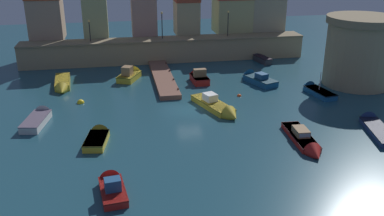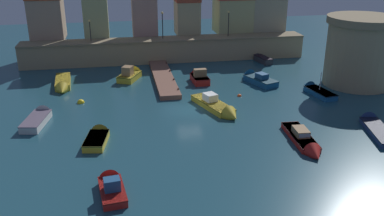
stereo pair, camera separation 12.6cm
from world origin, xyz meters
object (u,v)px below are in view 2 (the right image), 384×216
moored_boat_10 (39,117)px  moored_boat_3 (111,185)px  moored_boat_11 (199,77)px  mooring_buoy_1 (172,84)px  moored_boat_2 (98,136)px  moored_boat_4 (131,74)px  fortress_tower (360,51)px  mooring_buoy_2 (81,103)px  moored_boat_8 (63,84)px  moored_boat_9 (315,90)px  quay_lamp_1 (162,21)px  moored_boat_6 (256,78)px  quay_lamp_2 (229,19)px  moored_boat_1 (305,142)px  moored_boat_5 (261,59)px  quay_lamp_0 (90,27)px  moored_boat_0 (219,108)px  mooring_buoy_0 (239,96)px  moored_boat_7 (374,126)px

moored_boat_10 → moored_boat_3: bearing=-143.3°
moored_boat_11 → mooring_buoy_1: size_ratio=5.43×
moored_boat_2 → moored_boat_4: (3.60, 17.23, 0.20)m
fortress_tower → mooring_buoy_2: 32.22m
moored_boat_8 → moored_boat_2: bearing=11.9°
mooring_buoy_1 → moored_boat_4: bearing=147.7°
moored_boat_2 → mooring_buoy_2: size_ratio=5.91×
moored_boat_3 → moored_boat_9: moored_boat_9 is taller
moored_boat_3 → moored_boat_11: size_ratio=1.09×
moored_boat_10 → quay_lamp_1: bearing=-25.6°
moored_boat_6 → moored_boat_11: (-6.79, 1.51, 0.09)m
quay_lamp_2 → moored_boat_4: quay_lamp_2 is taller
moored_boat_3 → moored_boat_10: moored_boat_3 is taller
moored_boat_1 → moored_boat_4: bearing=-144.4°
mooring_buoy_2 → moored_boat_6: bearing=10.2°
moored_boat_2 → moored_boat_3: size_ratio=0.98×
moored_boat_5 → moored_boat_6: (-3.67, -8.73, -0.01)m
quay_lamp_2 → mooring_buoy_1: 15.33m
moored_boat_4 → moored_boat_5: moored_boat_4 is taller
quay_lamp_1 → moored_boat_2: 26.74m
quay_lamp_0 → moored_boat_8: quay_lamp_0 is taller
moored_boat_4 → moored_boat_10: size_ratio=0.87×
moored_boat_6 → moored_boat_10: moored_boat_6 is taller
moored_boat_0 → moored_boat_3: size_ratio=1.62×
quay_lamp_2 → moored_boat_6: bearing=-87.5°
moored_boat_5 → mooring_buoy_2: moored_boat_5 is taller
fortress_tower → moored_boat_0: bearing=-163.2°
quay_lamp_0 → moored_boat_10: (-4.23, -19.57, -4.85)m
mooring_buoy_2 → moored_boat_2: bearing=-77.7°
moored_boat_1 → mooring_buoy_2: size_ratio=9.03×
moored_boat_0 → moored_boat_11: bearing=161.6°
moored_boat_1 → mooring_buoy_1: 20.38m
moored_boat_2 → moored_boat_3: moored_boat_3 is taller
mooring_buoy_0 → moored_boat_1: bearing=-81.0°
moored_boat_1 → mooring_buoy_1: bearing=-151.2°
quay_lamp_2 → quay_lamp_1: bearing=180.0°
moored_boat_7 → fortress_tower: bearing=-10.1°
moored_boat_6 → moored_boat_8: (-22.90, 1.92, -0.06)m
quay_lamp_0 → moored_boat_4: bearing=-56.7°
quay_lamp_0 → moored_boat_10: size_ratio=0.52×
moored_boat_1 → moored_boat_8: moored_boat_8 is taller
moored_boat_10 → mooring_buoy_1: (13.91, 9.05, -0.38)m
quay_lamp_1 → mooring_buoy_2: (-10.55, -15.28, -5.68)m
moored_boat_4 → moored_boat_7: moored_boat_4 is taller
quay_lamp_0 → moored_boat_2: bearing=-86.9°
moored_boat_6 → fortress_tower: bearing=-125.9°
moored_boat_4 → moored_boat_8: bearing=129.7°
moored_boat_3 → moored_boat_5: size_ratio=1.06×
quay_lamp_0 → quay_lamp_1: 9.86m
quay_lamp_1 → quay_lamp_2: 9.45m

